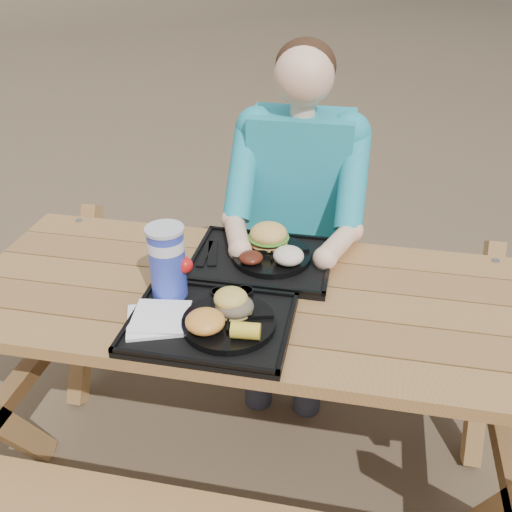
# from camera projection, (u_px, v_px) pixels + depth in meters

# --- Properties ---
(ground) EXTENTS (60.00, 60.00, 0.00)m
(ground) POSITION_uv_depth(u_px,v_px,m) (256.00, 458.00, 2.13)
(ground) COLOR #999999
(ground) RESTS_ON ground
(picnic_table) EXTENTS (1.80, 1.49, 0.75)m
(picnic_table) POSITION_uv_depth(u_px,v_px,m) (256.00, 383.00, 1.94)
(picnic_table) COLOR #999999
(picnic_table) RESTS_ON ground
(tray_near) EXTENTS (0.45, 0.35, 0.02)m
(tray_near) POSITION_uv_depth(u_px,v_px,m) (210.00, 325.00, 1.59)
(tray_near) COLOR black
(tray_near) RESTS_ON picnic_table
(tray_far) EXTENTS (0.45, 0.35, 0.02)m
(tray_far) POSITION_uv_depth(u_px,v_px,m) (262.00, 261.00, 1.88)
(tray_far) COLOR black
(tray_far) RESTS_ON picnic_table
(plate_near) EXTENTS (0.26, 0.26, 0.02)m
(plate_near) POSITION_uv_depth(u_px,v_px,m) (229.00, 323.00, 1.57)
(plate_near) COLOR black
(plate_near) RESTS_ON tray_near
(plate_far) EXTENTS (0.26, 0.26, 0.02)m
(plate_far) POSITION_uv_depth(u_px,v_px,m) (272.00, 256.00, 1.87)
(plate_far) COLOR black
(plate_far) RESTS_ON tray_far
(napkin_stack) EXTENTS (0.20, 0.20, 0.02)m
(napkin_stack) POSITION_uv_depth(u_px,v_px,m) (156.00, 319.00, 1.58)
(napkin_stack) COLOR white
(napkin_stack) RESTS_ON tray_near
(soda_cup) EXTENTS (0.11, 0.11, 0.21)m
(soda_cup) POSITION_uv_depth(u_px,v_px,m) (167.00, 263.00, 1.65)
(soda_cup) COLOR #1628A8
(soda_cup) RESTS_ON tray_near
(condiment_bbq) EXTENTS (0.05, 0.05, 0.03)m
(condiment_bbq) POSITION_uv_depth(u_px,v_px,m) (219.00, 295.00, 1.67)
(condiment_bbq) COLOR black
(condiment_bbq) RESTS_ON tray_near
(condiment_mustard) EXTENTS (0.05, 0.05, 0.03)m
(condiment_mustard) POSITION_uv_depth(u_px,v_px,m) (245.00, 294.00, 1.67)
(condiment_mustard) COLOR yellow
(condiment_mustard) RESTS_ON tray_near
(sandwich) EXTENTS (0.10, 0.10, 0.10)m
(sandwich) POSITION_uv_depth(u_px,v_px,m) (234.00, 297.00, 1.56)
(sandwich) COLOR #DEBA4E
(sandwich) RESTS_ON plate_near
(mac_cheese) EXTENTS (0.11, 0.11, 0.05)m
(mac_cheese) POSITION_uv_depth(u_px,v_px,m) (205.00, 321.00, 1.51)
(mac_cheese) COLOR #F1A23F
(mac_cheese) RESTS_ON plate_near
(corn_cob) EXTENTS (0.08, 0.08, 0.05)m
(corn_cob) POSITION_uv_depth(u_px,v_px,m) (246.00, 331.00, 1.48)
(corn_cob) COLOR yellow
(corn_cob) RESTS_ON plate_near
(cutlery_far) EXTENTS (0.07, 0.17, 0.01)m
(cutlery_far) POSITION_uv_depth(u_px,v_px,m) (213.00, 253.00, 1.90)
(cutlery_far) COLOR black
(cutlery_far) RESTS_ON tray_far
(burger) EXTENTS (0.13, 0.13, 0.11)m
(burger) POSITION_uv_depth(u_px,v_px,m) (269.00, 229.00, 1.89)
(burger) COLOR #EBB153
(burger) RESTS_ON plate_far
(baked_beans) EXTENTS (0.08, 0.08, 0.04)m
(baked_beans) POSITION_uv_depth(u_px,v_px,m) (251.00, 258.00, 1.81)
(baked_beans) COLOR #4F1C0F
(baked_beans) RESTS_ON plate_far
(potato_salad) EXTENTS (0.10, 0.10, 0.05)m
(potato_salad) POSITION_uv_depth(u_px,v_px,m) (288.00, 256.00, 1.80)
(potato_salad) COLOR #F0E0CC
(potato_salad) RESTS_ON plate_far
(diner) EXTENTS (0.48, 0.84, 1.28)m
(diner) POSITION_uv_depth(u_px,v_px,m) (298.00, 235.00, 2.29)
(diner) COLOR #1CC8BF
(diner) RESTS_ON ground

